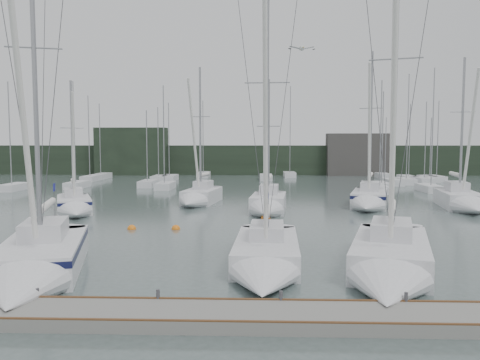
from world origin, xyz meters
The scene contains 18 objects.
ground centered at (0.00, 0.00, 0.00)m, with size 160.00×160.00×0.00m, color #475754.
dock centered at (0.00, -5.00, 0.20)m, with size 24.00×2.00×0.40m, color slate.
far_treeline centered at (0.00, 62.00, 2.50)m, with size 90.00×4.00×5.00m, color black.
far_building_left centered at (-20.00, 60.00, 4.00)m, with size 12.00×3.00×8.00m, color black.
far_building_right centered at (18.00, 60.00, 3.50)m, with size 10.00×3.00×7.00m, color #3E3B39.
mast_forest centered at (3.56, 44.35, 0.48)m, with size 55.07×27.83×14.42m.
sailboat_near_left centered at (-7.45, -1.21, 0.65)m, with size 5.69×10.49×15.73m.
sailboat_near_center centered at (1.59, 0.28, 0.49)m, with size 3.26×10.04×13.80m.
sailboat_near_right centered at (6.50, -0.43, 0.58)m, with size 5.96×10.86×15.19m.
sailboat_mid_a centered at (-12.71, 16.18, 0.58)m, with size 5.17×7.73×11.02m.
sailboat_mid_b centered at (-3.99, 22.04, 0.60)m, with size 3.71×7.86×12.99m.
sailboat_mid_c centered at (2.05, 17.05, 0.62)m, with size 3.32×7.62×11.22m.
sailboat_mid_d centered at (10.60, 20.34, 0.65)m, with size 5.14×9.22×14.03m.
sailboat_mid_e centered at (18.12, 19.64, 0.64)m, with size 4.26×9.49×13.38m.
buoy_a centered at (-3.90, 10.31, 0.00)m, with size 0.55×0.55×0.55m, color orange.
buoy_b centered at (1.88, 14.55, 0.00)m, with size 0.68×0.68×0.68m, color orange.
buoy_c centered at (-6.71, 10.22, 0.00)m, with size 0.55×0.55×0.55m, color orange.
seagull centered at (2.81, -1.77, 8.84)m, with size 0.89×0.42×0.18m.
Camera 1 is at (1.19, -18.83, 5.47)m, focal length 35.00 mm.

